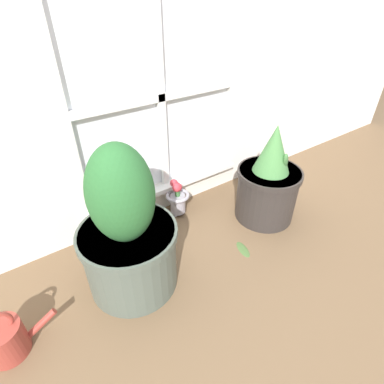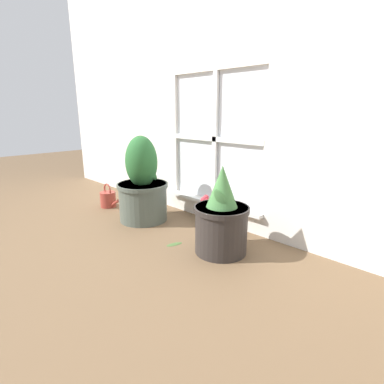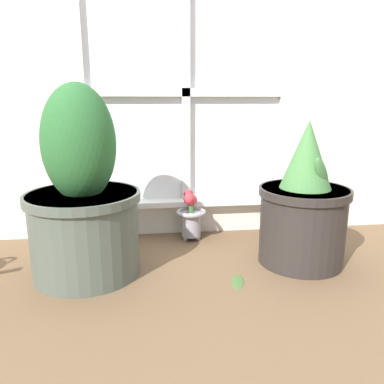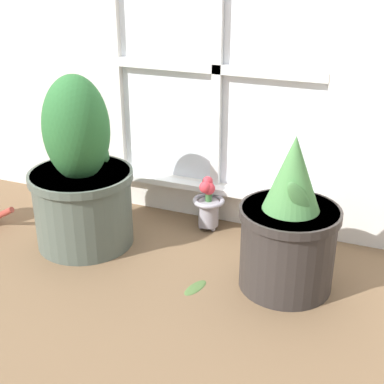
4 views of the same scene
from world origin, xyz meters
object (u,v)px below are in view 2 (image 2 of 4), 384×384
object	(u,v)px
flower_vase	(206,210)
watering_can	(108,199)
potted_plant_left	(143,187)
potted_plant_right	(221,219)

from	to	relation	value
flower_vase	watering_can	world-z (taller)	flower_vase
potted_plant_left	potted_plant_right	xyz separation A→B (m)	(0.79, -0.00, -0.05)
potted_plant_right	watering_can	world-z (taller)	potted_plant_right
flower_vase	potted_plant_right	bearing A→B (deg)	-36.14
watering_can	potted_plant_left	bearing A→B (deg)	3.27
potted_plant_left	watering_can	world-z (taller)	potted_plant_left
potted_plant_right	flower_vase	world-z (taller)	potted_plant_right
flower_vase	potted_plant_left	bearing A→B (deg)	-145.13
potted_plant_left	flower_vase	bearing A→B (deg)	34.87
potted_plant_left	watering_can	xyz separation A→B (m)	(-0.49, -0.03, -0.19)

